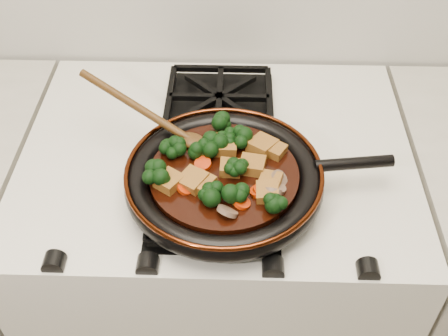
{
  "coord_description": "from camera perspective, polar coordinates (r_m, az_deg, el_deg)",
  "views": [
    {
      "loc": [
        0.04,
        0.88,
        1.64
      ],
      "look_at": [
        0.02,
        1.57,
        0.97
      ],
      "focal_mm": 45.0,
      "sensor_mm": 36.0,
      "label": 1
    }
  ],
  "objects": [
    {
      "name": "broccoli_floret_1",
      "position": [
        0.91,
        5.08,
        -3.23
      ],
      "size": [
        0.09,
        0.08,
        0.07
      ],
      "primitive_type": null,
      "rotation": [
        0.07,
        0.2,
        0.59
      ],
      "color": "black",
      "rests_on": "braising_sauce"
    },
    {
      "name": "tofu_cube_9",
      "position": [
        0.94,
        -3.17,
        -1.32
      ],
      "size": [
        0.06,
        0.06,
        0.03
      ],
      "primitive_type": "cube",
      "rotation": [
        -0.12,
        0.06,
        2.53
      ],
      "color": "brown",
      "rests_on": "braising_sauce"
    },
    {
      "name": "carrot_coin_3",
      "position": [
        0.93,
        3.59,
        -2.33
      ],
      "size": [
        0.03,
        0.03,
        0.02
      ],
      "primitive_type": "cylinder",
      "rotation": [
        -0.16,
        -0.27,
        0.0
      ],
      "color": "#B92805",
      "rests_on": "braising_sauce"
    },
    {
      "name": "mushroom_slice_3",
      "position": [
        0.94,
        5.24,
        -1.94
      ],
      "size": [
        0.05,
        0.05,
        0.02
      ],
      "primitive_type": "cylinder",
      "rotation": [
        0.41,
        0.0,
        2.1
      ],
      "color": "brown",
      "rests_on": "braising_sauce"
    },
    {
      "name": "tofu_cube_3",
      "position": [
        0.94,
        -5.6,
        -1.4
      ],
      "size": [
        0.06,
        0.06,
        0.02
      ],
      "primitive_type": "cube",
      "rotation": [
        0.02,
        0.01,
        2.54
      ],
      "color": "brown",
      "rests_on": "braising_sauce"
    },
    {
      "name": "broccoli_floret_9",
      "position": [
        1.01,
        1.3,
        2.81
      ],
      "size": [
        0.08,
        0.09,
        0.07
      ],
      "primitive_type": null,
      "rotation": [
        0.2,
        0.09,
        2.65
      ],
      "color": "black",
      "rests_on": "braising_sauce"
    },
    {
      "name": "skillet",
      "position": [
        0.98,
        0.12,
        -1.08
      ],
      "size": [
        0.47,
        0.35,
        0.05
      ],
      "rotation": [
        0.0,
        0.0,
        0.13
      ],
      "color": "black",
      "rests_on": "burner_grate_front"
    },
    {
      "name": "carrot_coin_2",
      "position": [
        0.94,
        -3.89,
        -1.99
      ],
      "size": [
        0.03,
        0.03,
        0.02
      ],
      "primitive_type": "cylinder",
      "rotation": [
        0.12,
        0.33,
        0.0
      ],
      "color": "#B92805",
      "rests_on": "braising_sauce"
    },
    {
      "name": "stove",
      "position": [
        1.44,
        -0.57,
        -11.48
      ],
      "size": [
        0.76,
        0.6,
        0.9
      ],
      "primitive_type": "cube",
      "color": "silver",
      "rests_on": "ground"
    },
    {
      "name": "mushroom_slice_2",
      "position": [
        0.93,
        4.91,
        -2.42
      ],
      "size": [
        0.04,
        0.03,
        0.03
      ],
      "primitive_type": "cylinder",
      "rotation": [
        0.98,
        0.0,
        2.97
      ],
      "color": "brown",
      "rests_on": "braising_sauce"
    },
    {
      "name": "broccoli_floret_0",
      "position": [
        0.95,
        1.17,
        -0.09
      ],
      "size": [
        0.07,
        0.07,
        0.06
      ],
      "primitive_type": null,
      "rotation": [
        -0.01,
        0.11,
        0.25
      ],
      "color": "black",
      "rests_on": "braising_sauce"
    },
    {
      "name": "wooden_spoon",
      "position": [
        1.04,
        -6.57,
        4.79
      ],
      "size": [
        0.15,
        0.09,
        0.25
      ],
      "rotation": [
        0.0,
        0.0,
        2.69
      ],
      "color": "#492C0F",
      "rests_on": "braising_sauce"
    },
    {
      "name": "burner_grate_back",
      "position": [
        1.19,
        -0.48,
        6.88
      ],
      "size": [
        0.23,
        0.23,
        0.03
      ],
      "primitive_type": null,
      "color": "black",
      "rests_on": "stove"
    },
    {
      "name": "carrot_coin_4",
      "position": [
        0.93,
        3.84,
        -2.33
      ],
      "size": [
        0.03,
        0.03,
        0.01
      ],
      "primitive_type": "cylinder",
      "rotation": [
        0.01,
        0.28,
        0.0
      ],
      "color": "#B92805",
      "rests_on": "braising_sauce"
    },
    {
      "name": "carrot_coin_0",
      "position": [
        0.91,
        1.81,
        -3.52
      ],
      "size": [
        0.03,
        0.03,
        0.02
      ],
      "primitive_type": "cylinder",
      "rotation": [
        -0.02,
        0.32,
        0.0
      ],
      "color": "#B92805",
      "rests_on": "braising_sauce"
    },
    {
      "name": "broccoli_floret_5",
      "position": [
        1.04,
        -0.56,
        4.17
      ],
      "size": [
        0.07,
        0.07,
        0.06
      ],
      "primitive_type": null,
      "rotation": [
        0.0,
        0.15,
        1.69
      ],
      "color": "black",
      "rests_on": "braising_sauce"
    },
    {
      "name": "braising_sauce",
      "position": [
        0.97,
        -0.0,
        -0.88
      ],
      "size": [
        0.26,
        0.26,
        0.02
      ],
      "primitive_type": "cylinder",
      "color": "black",
      "rests_on": "skillet"
    },
    {
      "name": "tofu_cube_5",
      "position": [
        1.0,
        5.1,
        1.81
      ],
      "size": [
        0.05,
        0.05,
        0.02
      ],
      "primitive_type": "cube",
      "rotation": [
        0.0,
        -0.05,
        2.6
      ],
      "color": "brown",
      "rests_on": "braising_sauce"
    },
    {
      "name": "mushroom_slice_0",
      "position": [
        0.95,
        5.56,
        -1.17
      ],
      "size": [
        0.04,
        0.04,
        0.03
      ],
      "primitive_type": "cylinder",
      "rotation": [
        0.7,
        0.0,
        1.15
      ],
      "color": "brown",
      "rests_on": "braising_sauce"
    },
    {
      "name": "tofu_cube_0",
      "position": [
        0.96,
        0.62,
        -0.04
      ],
      "size": [
        0.04,
        0.04,
        0.02
      ],
      "primitive_type": "cube",
      "rotation": [
        -0.01,
        -0.09,
        3.12
      ],
      "color": "brown",
      "rests_on": "braising_sauce"
    },
    {
      "name": "broccoli_floret_8",
      "position": [
        0.91,
        1.18,
        -3.23
      ],
      "size": [
        0.09,
        0.09,
        0.06
      ],
      "primitive_type": null,
      "rotation": [
        0.09,
        -0.21,
        2.1
      ],
      "color": "black",
      "rests_on": "braising_sauce"
    },
    {
      "name": "tofu_cube_4",
      "position": [
        1.0,
        0.07,
        2.25
      ],
      "size": [
        0.04,
        0.05,
        0.03
      ],
      "primitive_type": "cube",
      "rotation": [
        0.04,
        -0.05,
        1.62
      ],
      "color": "brown",
      "rests_on": "braising_sauce"
    },
    {
      "name": "tofu_cube_8",
      "position": [
        0.94,
        -2.27,
        -1.58
      ],
      "size": [
        0.05,
        0.05,
        0.02
      ],
      "primitive_type": "cube",
      "rotation": [
        -0.06,
        0.04,
        2.52
      ],
      "color": "brown",
      "rests_on": "braising_sauce"
    },
    {
      "name": "burner_grate_front",
      "position": [
        0.99,
        -1.04,
        -3.08
      ],
      "size": [
        0.23,
        0.23,
        0.03
      ],
      "primitive_type": null,
      "color": "black",
      "rests_on": "stove"
    },
    {
      "name": "tofu_cube_2",
      "position": [
        0.93,
        4.44,
        -2.53
      ],
      "size": [
        0.04,
        0.04,
        0.03
      ],
      "primitive_type": "cube",
      "rotation": [
        -0.09,
        -0.04,
        1.57
      ],
      "color": "brown",
      "rests_on": "braising_sauce"
    },
    {
      "name": "tofu_cube_6",
      "position": [
        1.01,
        3.91,
        2.24
      ],
      "size": [
        0.06,
        0.06,
        0.03
      ],
      "primitive_type": "cube",
      "rotation": [
        0.09,
        0.03,
        2.51
      ],
      "color": "brown",
      "rests_on": "braising_sauce"
    },
    {
      "name": "broccoli_floret_2",
      "position": [
        0.92,
        -1.61,
        -2.71
      ],
      "size": [
        0.07,
        0.06,
        0.06
      ],
      "primitive_type": null,
      "rotation": [
        0.18,
        -0.01,
        1.59
      ],
      "color": "black",
      "rests_on": "braising_sauce"
    },
    {
      "name": "tofu_cube_1",
      "position": [
        0.95,
        4.76,
        -1.34
      ],
      "size": [
        0.05,
        0.04,
        0.02
      ],
      "primitive_type": "cube",
      "rotation": [
        -0.0,
        0.07,
        2.85
      ],
      "color": "brown",
      "rests_on": "braising_sauce"
    },
    {
      "name": "broccoli_floret_7",
      "position": [
        0.99,
        -2.14,
        1.58
      ],
      "size": [
        0.09,
        0.09,
        0.06
      ],
      "primitive_type": null,
      "rotation": [
        -0.04,
        -0.17,
        0.71
      ],
      "color": "black",
      "rests_on": "braising_sauce"
    },
    {
      "name": "carrot_coin_1",
      "position": [
        0.98,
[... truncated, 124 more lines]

